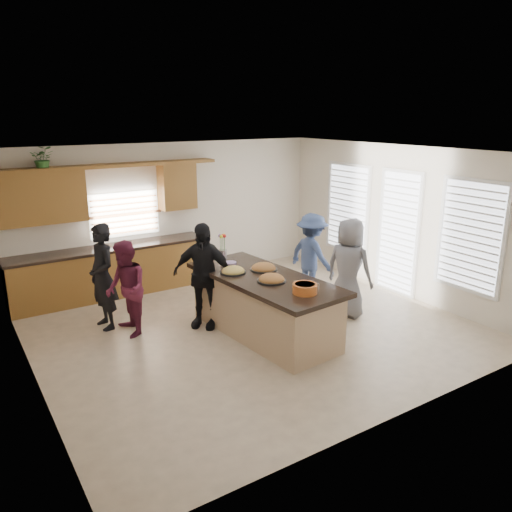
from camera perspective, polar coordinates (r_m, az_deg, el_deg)
floor at (r=8.20m, az=-0.56°, el=-8.12°), size 6.50×6.50×0.00m
room_shell at (r=7.62m, az=-0.60°, el=5.03°), size 6.52×6.02×2.81m
back_cabinetry at (r=9.72m, az=-16.71°, el=0.80°), size 4.08×0.66×2.46m
right_wall_glazing at (r=9.71m, az=16.17°, el=3.46°), size 0.06×4.00×2.25m
island at (r=7.79m, az=0.95°, el=-5.84°), size 1.39×2.79×0.95m
platter_front at (r=7.40m, az=1.79°, el=-2.72°), size 0.43×0.43×0.17m
platter_mid at (r=7.92m, az=0.88°, el=-1.42°), size 0.43×0.43×0.17m
platter_back at (r=7.78m, az=-2.63°, el=-1.76°), size 0.40×0.40×0.16m
salad_bowl at (r=6.94m, az=5.61°, el=-3.66°), size 0.34×0.34×0.14m
clear_cup at (r=7.07m, az=6.94°, el=-3.55°), size 0.07×0.07×0.10m
plate_stack at (r=8.21m, az=-2.94°, el=-0.85°), size 0.19×0.19×0.05m
flower_vase at (r=8.47m, az=-3.82°, el=1.09°), size 0.14×0.14×0.44m
potted_plant at (r=9.31m, az=-23.18°, el=10.21°), size 0.46×0.42×0.42m
woman_left_back at (r=8.27m, az=-17.12°, el=-2.28°), size 0.47×0.66×1.71m
woman_left_mid at (r=7.92m, az=-14.62°, el=-3.67°), size 0.60×0.75×1.51m
woman_left_front at (r=7.99m, az=-6.08°, el=-2.23°), size 0.99×1.03×1.72m
woman_right_back at (r=9.36m, az=6.38°, el=0.07°), size 0.70×1.08×1.58m
woman_right_front at (r=8.52m, az=10.56°, el=-1.34°), size 0.78×0.96×1.70m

